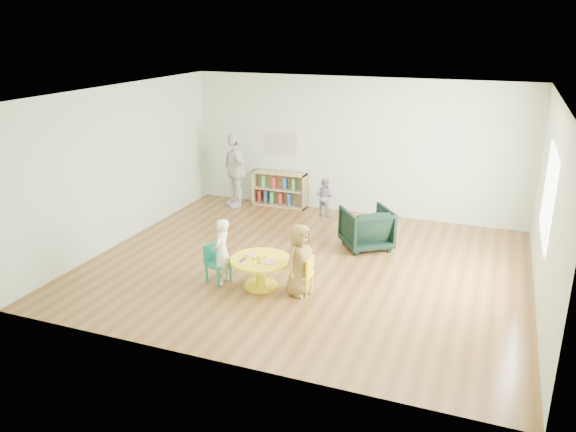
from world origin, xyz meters
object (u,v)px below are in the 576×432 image
object	(u,v)px
kid_chair_right	(304,274)
activity_table	(261,268)
armchair	(366,228)
bookshelf	(279,189)
adult_caretaker	(234,170)
kid_chair_left	(216,261)
child_right	(300,260)
child_left	(222,252)
toddler	(324,197)

from	to	relation	value
kid_chair_right	activity_table	bearing A→B (deg)	93.53
activity_table	armchair	world-z (taller)	armchair
bookshelf	armchair	size ratio (longest dim) A/B	1.49
kid_chair_right	adult_caretaker	size ratio (longest dim) A/B	0.36
kid_chair_left	child_right	bearing A→B (deg)	112.24
kid_chair_left	adult_caretaker	xyz separation A→B (m)	(-1.40, 3.52, 0.48)
kid_chair_right	child_right	distance (m)	0.25
armchair	child_right	xyz separation A→B (m)	(-0.49, -2.13, 0.18)
activity_table	adult_caretaker	distance (m)	4.09
bookshelf	kid_chair_right	bearing A→B (deg)	-63.34
armchair	child_left	size ratio (longest dim) A/B	0.78
armchair	child_right	size ratio (longest dim) A/B	0.74
bookshelf	armchair	xyz separation A→B (m)	(2.35, -1.73, 0.00)
kid_chair_right	bookshelf	world-z (taller)	bookshelf
adult_caretaker	child_right	bearing A→B (deg)	-10.64
child_right	activity_table	bearing A→B (deg)	108.75
toddler	adult_caretaker	size ratio (longest dim) A/B	0.50
kid_chair_left	armchair	distance (m)	2.84
activity_table	armchair	bearing A→B (deg)	62.26
activity_table	kid_chair_left	xyz separation A→B (m)	(-0.72, -0.05, 0.01)
kid_chair_right	adult_caretaker	world-z (taller)	adult_caretaker
armchair	child_right	bearing A→B (deg)	41.24
child_left	child_right	bearing A→B (deg)	90.07
child_left	adult_caretaker	size ratio (longest dim) A/B	0.64
kid_chair_right	bookshelf	xyz separation A→B (m)	(-1.91, 3.81, 0.06)
bookshelf	activity_table	bearing A→B (deg)	-72.19
child_right	adult_caretaker	world-z (taller)	adult_caretaker
child_right	toddler	distance (m)	3.65
activity_table	kid_chair_right	bearing A→B (deg)	3.50
kid_chair_left	toddler	xyz separation A→B (m)	(0.60, 3.60, 0.08)
kid_chair_right	armchair	bearing A→B (deg)	-11.90
child_left	adult_caretaker	world-z (taller)	adult_caretaker
kid_chair_left	armchair	xyz separation A→B (m)	(1.83, 2.17, 0.04)
activity_table	bookshelf	distance (m)	4.04
toddler	child_left	bearing A→B (deg)	95.82
kid_chair_left	toddler	distance (m)	3.65
adult_caretaker	kid_chair_right	bearing A→B (deg)	-9.67
kid_chair_left	bookshelf	size ratio (longest dim) A/B	0.50
activity_table	child_left	xyz separation A→B (m)	(-0.60, -0.08, 0.20)
activity_table	bookshelf	size ratio (longest dim) A/B	0.76
armchair	adult_caretaker	bearing A→B (deg)	-58.53
bookshelf	child_right	distance (m)	4.29
activity_table	kid_chair_left	size ratio (longest dim) A/B	1.51
activity_table	toddler	distance (m)	3.55
activity_table	child_left	distance (m)	0.64
armchair	kid_chair_right	bearing A→B (deg)	42.20
kid_chair_left	adult_caretaker	bearing A→B (deg)	-137.68
child_left	adult_caretaker	distance (m)	3.87
child_left	child_right	xyz separation A→B (m)	(1.23, 0.06, 0.03)
toddler	child_right	bearing A→B (deg)	115.21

